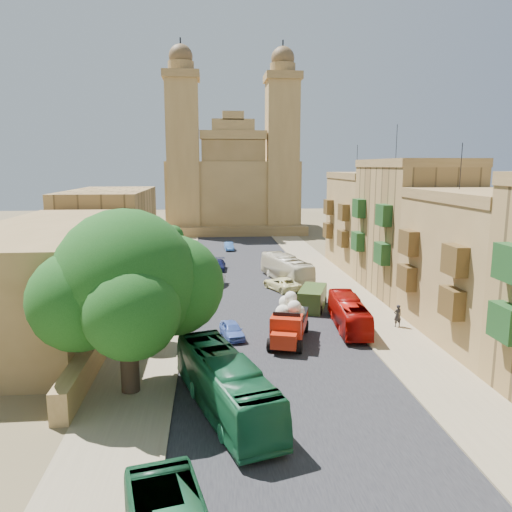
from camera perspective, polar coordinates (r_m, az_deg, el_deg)
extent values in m
plane|color=brown|center=(27.91, 5.23, -17.80)|extent=(260.00, 260.00, 0.00)
cube|color=black|center=(55.95, -0.38, -3.30)|extent=(14.00, 140.00, 0.01)
cube|color=#8A795A|center=(57.53, 9.10, -3.06)|extent=(5.00, 140.00, 0.01)
cube|color=#8A795A|center=(55.96, -10.14, -3.46)|extent=(5.00, 140.00, 0.01)
cube|color=#8A795A|center=(56.96, 6.66, -3.07)|extent=(0.25, 140.00, 0.12)
cube|color=#8A795A|center=(55.79, -7.58, -3.38)|extent=(0.25, 140.00, 0.12)
cube|color=#1C471D|center=(31.11, 26.61, -6.82)|extent=(0.90, 2.20, 2.00)
cube|color=#1C471D|center=(30.36, 27.12, -0.73)|extent=(0.90, 2.20, 2.00)
cube|color=olive|center=(41.58, 24.64, -1.60)|extent=(8.00, 14.00, 10.50)
cube|color=olive|center=(40.89, 25.23, 6.18)|extent=(8.20, 14.00, 0.80)
cylinder|color=black|center=(42.80, 22.38, 9.48)|extent=(0.06, 0.06, 3.60)
cube|color=#543C1C|center=(36.40, 21.45, -4.99)|extent=(0.90, 2.20, 2.00)
cube|color=#543C1C|center=(43.32, 16.83, -2.35)|extent=(0.90, 2.20, 2.00)
cube|color=#543C1C|center=(35.78, 21.76, -0.44)|extent=(0.90, 2.20, 2.00)
cube|color=#543C1C|center=(42.80, 17.03, 1.49)|extent=(0.90, 2.20, 2.00)
cube|color=#9D7A47|center=(53.78, 17.36, 2.72)|extent=(8.00, 14.00, 13.00)
cube|color=olive|center=(53.37, 17.75, 10.08)|extent=(8.20, 14.00, 0.80)
cylinder|color=black|center=(55.66, 15.77, 12.43)|extent=(0.06, 0.06, 3.60)
cube|color=#1C471D|center=(48.79, 14.19, 0.29)|extent=(0.90, 2.20, 2.00)
cube|color=#1C471D|center=(56.14, 11.54, 1.67)|extent=(0.90, 2.20, 2.00)
cube|color=#1C471D|center=(48.31, 14.38, 4.54)|extent=(0.90, 2.20, 2.00)
cube|color=#1C471D|center=(55.73, 11.68, 5.37)|extent=(0.90, 2.20, 2.00)
cube|color=olive|center=(66.90, 12.74, 3.67)|extent=(8.00, 14.00, 11.50)
cube|color=olive|center=(66.51, 12.95, 8.94)|extent=(8.20, 14.00, 0.80)
cylinder|color=black|center=(68.88, 11.48, 10.86)|extent=(0.06, 0.06, 3.60)
cube|color=#543C1C|center=(62.08, 9.89, 1.99)|extent=(0.90, 2.20, 2.00)
cube|color=#543C1C|center=(69.60, 8.21, 2.92)|extent=(0.90, 2.20, 2.00)
cube|color=#543C1C|center=(61.71, 9.98, 4.95)|extent=(0.90, 2.20, 2.00)
cube|color=#543C1C|center=(69.27, 8.28, 5.56)|extent=(0.90, 2.20, 2.00)
cube|color=olive|center=(46.51, -14.87, -5.33)|extent=(1.00, 40.00, 1.80)
cube|color=olive|center=(45.13, -22.38, -1.92)|extent=(10.00, 28.00, 8.40)
cube|color=#9D7A47|center=(69.95, -16.30, 3.17)|extent=(10.00, 22.00, 10.00)
cube|color=olive|center=(105.48, -2.80, 6.90)|extent=(26.00, 20.00, 14.00)
cube|color=olive|center=(95.59, -2.49, 2.89)|extent=(28.00, 4.00, 1.80)
cube|color=olive|center=(96.56, -2.58, 8.38)|extent=(12.00, 2.00, 16.00)
cube|color=olive|center=(96.68, -2.62, 13.66)|extent=(12.60, 2.40, 1.60)
cube|color=olive|center=(96.80, -2.63, 14.67)|extent=(8.00, 2.00, 2.40)
cube|color=olive|center=(96.96, -2.64, 15.73)|extent=(4.00, 2.00, 1.60)
cube|color=olive|center=(97.82, -8.31, 10.95)|extent=(6.00, 6.00, 29.00)
cube|color=olive|center=(99.20, -8.55, 19.70)|extent=(6.80, 6.80, 1.40)
cylinder|color=olive|center=(99.47, -8.57, 20.61)|extent=(4.80, 4.80, 1.80)
sphere|color=brown|center=(99.82, -8.60, 21.62)|extent=(4.40, 4.40, 4.40)
cylinder|color=black|center=(100.32, -8.64, 22.97)|extent=(0.28, 0.28, 1.80)
cube|color=olive|center=(98.73, 2.98, 11.03)|extent=(6.00, 6.00, 29.00)
cube|color=olive|center=(100.09, 3.06, 19.71)|extent=(6.80, 6.80, 1.40)
cylinder|color=olive|center=(100.37, 3.07, 20.61)|extent=(4.80, 4.80, 1.80)
sphere|color=brown|center=(100.71, 3.08, 21.61)|extent=(4.40, 4.40, 4.40)
cylinder|color=black|center=(101.21, 3.10, 22.95)|extent=(0.28, 0.28, 1.80)
cylinder|color=#39291C|center=(30.66, -14.26, -11.21)|extent=(1.08, 1.08, 4.11)
sphere|color=#0F3A0F|center=(29.31, -14.66, -2.72)|extent=(8.22, 8.22, 8.22)
sphere|color=#0F3A0F|center=(30.40, -9.38, -3.31)|extent=(6.05, 6.05, 6.05)
sphere|color=#0F3A0F|center=(29.08, -19.53, -4.84)|extent=(5.62, 5.62, 5.62)
sphere|color=#0F3A0F|center=(26.99, -14.07, -6.17)|extent=(5.19, 5.19, 5.19)
sphere|color=#0F3A0F|center=(31.64, -16.18, -0.25)|extent=(4.76, 4.76, 4.76)
cylinder|color=#39291C|center=(38.48, -13.13, -8.09)|extent=(0.44, 0.44, 2.36)
sphere|color=#0F3A0F|center=(37.81, -13.28, -4.67)|extent=(3.43, 3.43, 3.43)
cylinder|color=#39291C|center=(49.93, -11.31, -3.78)|extent=(0.44, 0.44, 2.36)
sphere|color=#0F3A0F|center=(49.42, -11.41, -1.11)|extent=(3.43, 3.43, 3.43)
cylinder|color=#39291C|center=(61.58, -10.18, -1.04)|extent=(0.44, 0.44, 2.46)
sphere|color=#0F3A0F|center=(61.15, -10.26, 1.24)|extent=(3.58, 3.58, 3.58)
cylinder|color=#39291C|center=(73.39, -9.42, 0.65)|extent=(0.44, 0.44, 2.12)
sphere|color=#0F3A0F|center=(73.07, -9.46, 2.30)|extent=(3.08, 3.08, 3.08)
cube|color=red|center=(39.09, 3.99, -7.32)|extent=(3.32, 4.32, 0.95)
cube|color=black|center=(38.93, 4.00, -6.58)|extent=(3.38, 4.39, 0.13)
cube|color=red|center=(36.75, 3.51, -8.30)|extent=(2.65, 2.36, 1.91)
cube|color=red|center=(35.70, 3.23, -9.58)|extent=(2.09, 1.73, 1.06)
cube|color=black|center=(36.53, 3.52, -7.19)|extent=(1.96, 0.67, 0.95)
cylinder|color=black|center=(36.33, 1.61, -10.10)|extent=(0.63, 1.02, 0.95)
cylinder|color=black|center=(36.06, 4.99, -10.30)|extent=(0.63, 1.02, 0.95)
cylinder|color=black|center=(40.68, 2.70, -7.86)|extent=(0.63, 1.02, 0.95)
cylinder|color=black|center=(40.45, 5.71, -8.00)|extent=(0.63, 1.02, 0.95)
sphere|color=beige|center=(38.32, 3.09, -6.43)|extent=(1.17, 1.17, 1.17)
sphere|color=beige|center=(38.50, 4.73, -6.37)|extent=(1.17, 1.17, 1.17)
sphere|color=beige|center=(39.46, 4.12, -5.95)|extent=(1.17, 1.17, 1.17)
sphere|color=beige|center=(38.85, 3.41, -5.31)|extent=(1.06, 1.06, 1.06)
sphere|color=beige|center=(37.76, 4.39, -5.86)|extent=(1.06, 1.06, 1.06)
sphere|color=beige|center=(38.47, 4.00, -4.73)|extent=(0.95, 0.95, 0.95)
cube|color=#334A1B|center=(46.78, 6.47, -4.83)|extent=(3.60, 5.24, 1.99)
cylinder|color=black|center=(45.48, 4.97, -6.03)|extent=(0.57, 0.86, 0.80)
cylinder|color=black|center=(45.22, 7.34, -6.17)|extent=(0.57, 0.86, 0.80)
cylinder|color=black|center=(48.67, 5.63, -4.95)|extent=(0.57, 0.86, 0.80)
cylinder|color=black|center=(48.43, 7.84, -5.07)|extent=(0.57, 0.86, 0.80)
imported|color=#1C673D|center=(27.73, -3.53, -14.41)|extent=(5.77, 11.40, 3.10)
imported|color=#9F0B07|center=(41.66, 10.54, -6.48)|extent=(2.85, 9.08, 2.49)
imported|color=beige|center=(57.41, 3.48, -1.47)|extent=(4.91, 10.85, 2.94)
imported|color=#4F71C5|center=(39.00, -2.77, -8.44)|extent=(2.13, 3.86, 1.24)
imported|color=silver|center=(55.10, -4.80, -2.81)|extent=(2.68, 4.51, 1.40)
imported|color=#FFF5B1|center=(53.53, 2.97, -3.17)|extent=(4.19, 5.61, 1.42)
imported|color=#11163E|center=(63.83, -4.36, -1.05)|extent=(2.15, 4.57, 1.29)
imported|color=silver|center=(67.51, 1.43, -0.40)|extent=(2.24, 4.01, 1.29)
imported|color=#3C70C4|center=(78.91, -3.11, 1.11)|extent=(1.54, 3.82, 1.23)
imported|color=black|center=(43.03, 15.87, -6.58)|extent=(0.76, 0.58, 1.88)
imported|color=#34333C|center=(47.61, 10.06, -4.90)|extent=(0.44, 0.96, 1.60)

